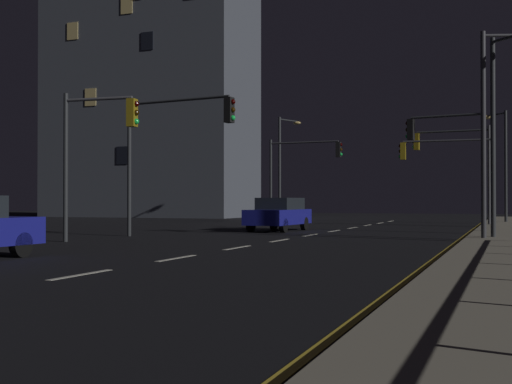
% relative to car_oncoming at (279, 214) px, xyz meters
% --- Properties ---
extents(ground_plane, '(112.00, 112.00, 0.00)m').
position_rel_car_oncoming_xyz_m(ground_plane, '(2.48, -10.76, -0.82)').
color(ground_plane, black).
rests_on(ground_plane, ground).
extents(sidewalk_right, '(2.99, 77.00, 0.14)m').
position_rel_car_oncoming_xyz_m(sidewalk_right, '(10.28, -10.76, -0.75)').
color(sidewalk_right, gray).
rests_on(sidewalk_right, ground).
extents(lane_markings_center, '(0.14, 50.00, 0.01)m').
position_rel_car_oncoming_xyz_m(lane_markings_center, '(2.48, -7.26, -0.82)').
color(lane_markings_center, silver).
rests_on(lane_markings_center, ground).
extents(lane_edge_line, '(0.14, 53.00, 0.01)m').
position_rel_car_oncoming_xyz_m(lane_edge_line, '(8.53, -5.76, -0.82)').
color(lane_edge_line, gold).
rests_on(lane_edge_line, ground).
extents(car_oncoming, '(2.02, 4.48, 1.57)m').
position_rel_car_oncoming_xyz_m(car_oncoming, '(0.00, 0.00, 0.00)').
color(car_oncoming, navy).
rests_on(car_oncoming, ground).
extents(traffic_light_far_center, '(4.27, 0.47, 5.45)m').
position_rel_car_oncoming_xyz_m(traffic_light_far_center, '(7.36, 9.06, 3.18)').
color(traffic_light_far_center, '#4C4C51').
rests_on(traffic_light_far_center, sidewalk_right).
extents(traffic_light_mid_right, '(4.89, 0.49, 5.39)m').
position_rel_car_oncoming_xyz_m(traffic_light_mid_right, '(-2.20, 10.96, 3.03)').
color(traffic_light_mid_right, '#2D3033').
rests_on(traffic_light_mid_right, ground).
extents(traffic_light_far_left, '(5.15, 0.39, 4.84)m').
position_rel_car_oncoming_xyz_m(traffic_light_far_left, '(7.12, 8.02, 2.80)').
color(traffic_light_far_left, '#2D3033').
rests_on(traffic_light_far_left, sidewalk_right).
extents(traffic_light_mid_left, '(4.97, 0.84, 5.60)m').
position_rel_car_oncoming_xyz_m(traffic_light_mid_left, '(-2.07, -6.81, 3.18)').
color(traffic_light_mid_left, '#2D3033').
rests_on(traffic_light_mid_left, ground).
extents(traffic_light_near_left, '(3.46, 0.71, 5.31)m').
position_rel_car_oncoming_xyz_m(traffic_light_near_left, '(7.71, 0.66, 3.04)').
color(traffic_light_near_left, '#2D3033').
rests_on(traffic_light_near_left, sidewalk_right).
extents(traffic_light_near_right, '(2.88, 0.46, 5.20)m').
position_rel_car_oncoming_xyz_m(traffic_light_near_right, '(-3.10, -10.48, 2.79)').
color(traffic_light_near_right, '#2D3033').
rests_on(traffic_light_near_right, ground).
extents(street_lamp_median, '(1.47, 1.33, 6.82)m').
position_rel_car_oncoming_xyz_m(street_lamp_median, '(9.79, 13.94, 3.44)').
color(street_lamp_median, '#2D3033').
rests_on(street_lamp_median, sidewalk_right).
extents(street_lamp_corner, '(1.06, 2.05, 7.18)m').
position_rel_car_oncoming_xyz_m(street_lamp_corner, '(-4.44, 13.96, 3.53)').
color(street_lamp_corner, '#2D3033').
rests_on(street_lamp_corner, ground).
extents(street_lamp_mid_block, '(1.93, 1.77, 7.16)m').
position_rel_car_oncoming_xyz_m(street_lamp_mid_block, '(10.01, -4.95, 3.68)').
color(street_lamp_mid_block, '#2D3033').
rests_on(street_lamp_mid_block, sidewalk_right).
extents(street_lamp_across_street, '(1.70, 0.70, 7.22)m').
position_rel_car_oncoming_xyz_m(street_lamp_across_street, '(9.66, -5.44, 3.64)').
color(street_lamp_across_street, '#38383D').
rests_on(street_lamp_across_street, sidewalk_right).
extents(building_distant, '(17.97, 8.55, 28.24)m').
position_rel_car_oncoming_xyz_m(building_distant, '(-19.95, 23.00, 13.30)').
color(building_distant, '#4C515B').
rests_on(building_distant, ground).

